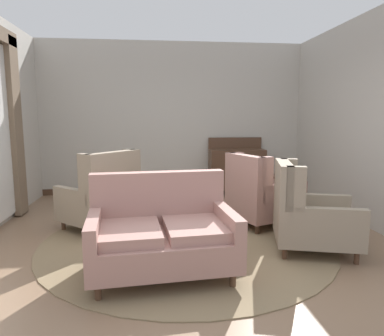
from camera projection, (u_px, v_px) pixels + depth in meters
ground at (189, 249)px, 4.09m from camera, size 8.83×8.83×0.00m
wall_back at (173, 119)px, 6.97m from camera, size 5.37×0.08×2.97m
wall_right at (361, 120)px, 5.08m from camera, size 0.08×4.41×2.97m
baseboard_back at (174, 189)px, 7.13m from camera, size 5.21×0.03×0.12m
area_rug at (187, 240)px, 4.38m from camera, size 3.56×3.56×0.01m
coffee_table at (176, 212)px, 4.13m from camera, size 0.98×0.98×0.50m
porcelain_vase at (177, 193)px, 4.11m from camera, size 0.16×0.16×0.33m
settee at (162, 234)px, 3.42m from camera, size 1.46×1.00×0.97m
armchair_foreground_right at (103, 197)px, 4.75m from camera, size 1.17×1.17×1.08m
armchair_back_corner at (260, 196)px, 4.92m from camera, size 1.10×1.01×1.03m
armchair_far_left at (307, 215)px, 3.99m from camera, size 1.06×0.97×1.03m
side_table at (289, 196)px, 4.93m from camera, size 0.48×0.48×0.72m
sideboard at (237, 169)px, 6.96m from camera, size 1.09×0.42×1.11m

